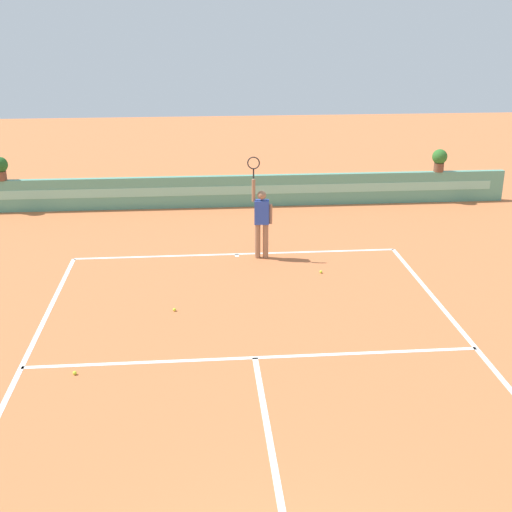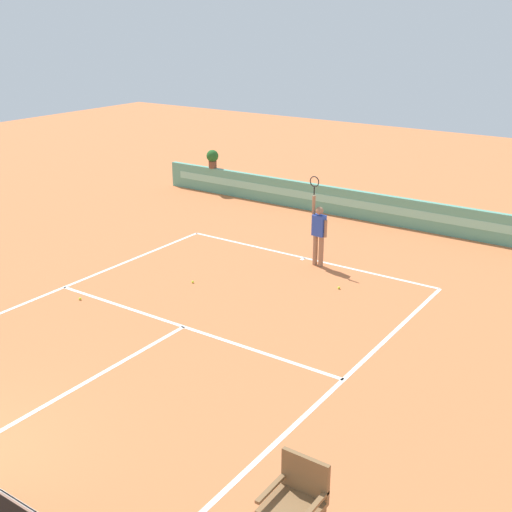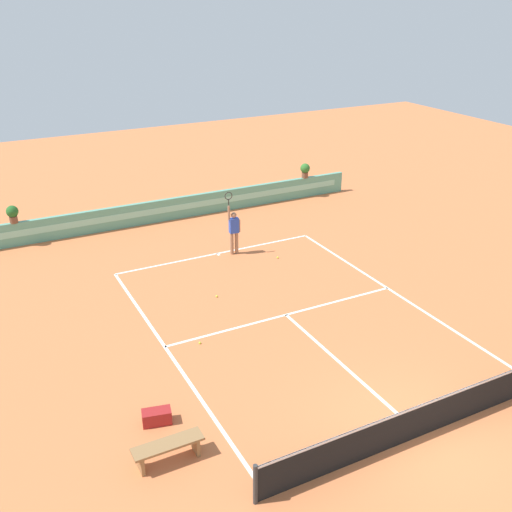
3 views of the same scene
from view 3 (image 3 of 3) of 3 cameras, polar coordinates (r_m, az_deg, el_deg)
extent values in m
plane|color=#C66B3D|center=(19.03, 3.50, -6.17)|extent=(60.00, 60.00, 0.00)
cube|color=white|center=(23.71, -3.74, 0.24)|extent=(8.22, 0.10, 0.01)
cube|color=white|center=(19.33, 2.89, -5.63)|extent=(8.22, 0.10, 0.01)
cube|color=white|center=(17.07, 8.35, -10.33)|extent=(0.10, 6.40, 0.01)
cube|color=white|center=(17.53, -8.22, -9.31)|extent=(0.10, 11.89, 0.01)
cube|color=white|center=(21.16, 13.23, -3.50)|extent=(0.10, 11.89, 0.01)
cube|color=white|center=(23.63, -3.64, 0.15)|extent=(0.10, 0.20, 0.01)
cylinder|color=#333333|center=(12.82, -0.06, -21.02)|extent=(0.10, 0.10, 1.00)
cube|color=black|center=(14.86, 15.78, -14.80)|extent=(8.82, 0.02, 0.95)
cube|color=white|center=(14.59, 15.98, -13.43)|extent=(8.82, 0.03, 0.06)
cube|color=#599E84|center=(27.43, -7.59, 4.57)|extent=(18.00, 0.20, 1.00)
cube|color=#87CCB2|center=(27.32, -7.52, 4.61)|extent=(17.10, 0.01, 0.28)
cube|color=olive|center=(13.88, -11.00, -18.85)|extent=(0.08, 0.40, 0.45)
cube|color=olive|center=(14.15, -5.82, -17.45)|extent=(0.08, 0.40, 0.45)
cube|color=olive|center=(13.84, -8.44, -17.38)|extent=(1.60, 0.44, 0.06)
cube|color=maroon|center=(15.06, -9.48, -14.94)|extent=(0.76, 0.51, 0.36)
cylinder|color=#9E7051|center=(23.54, -1.87, 1.28)|extent=(0.14, 0.14, 0.90)
cylinder|color=#9E7051|center=(23.48, -2.33, 1.21)|extent=(0.14, 0.14, 0.90)
cube|color=#2D4CB7|center=(23.23, -2.13, 2.95)|extent=(0.38, 0.25, 0.60)
sphere|color=#9E7051|center=(23.07, -2.15, 3.94)|extent=(0.22, 0.22, 0.22)
cylinder|color=#9E7051|center=(22.97, -2.62, 4.16)|extent=(0.09, 0.09, 0.55)
cylinder|color=black|center=(22.83, -2.64, 5.15)|extent=(0.04, 0.04, 0.24)
torus|color=#262626|center=(22.75, -2.65, 5.77)|extent=(0.31, 0.06, 0.31)
cylinder|color=#9E7051|center=(23.32, -1.62, 2.91)|extent=(0.09, 0.09, 0.50)
sphere|color=#CCE033|center=(17.89, -5.40, -8.28)|extent=(0.07, 0.07, 0.07)
sphere|color=#CCE033|center=(23.25, 2.09, -0.14)|extent=(0.07, 0.07, 0.07)
sphere|color=#CCE033|center=(20.39, -3.78, -3.86)|extent=(0.07, 0.07, 0.07)
cylinder|color=brown|center=(25.90, -22.19, 3.26)|extent=(0.32, 0.32, 0.28)
sphere|color=#235B23|center=(25.79, -22.30, 3.97)|extent=(0.48, 0.48, 0.48)
cylinder|color=brown|center=(30.07, 4.70, 7.74)|extent=(0.32, 0.32, 0.28)
sphere|color=#2D6B28|center=(29.97, 4.72, 8.37)|extent=(0.48, 0.48, 0.48)
camera|label=1|loc=(9.31, 32.81, -3.61)|focal=46.96mm
camera|label=2|loc=(18.29, 48.83, 7.02)|focal=45.79mm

